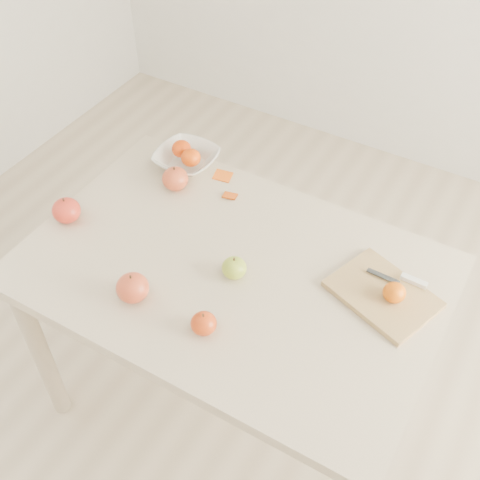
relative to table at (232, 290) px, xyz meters
The scene contains 15 objects.
ground 0.65m from the table, ahead, with size 3.50×3.50×0.00m, color #C6B293.
table is the anchor object (origin of this frame).
cutting_board 0.44m from the table, 15.92° to the left, with size 0.27×0.20×0.02m, color tan.
board_tangerine 0.48m from the table, 13.69° to the left, with size 0.06×0.06×0.05m, color #D45D07.
fruit_bowl 0.52m from the table, 138.49° to the left, with size 0.21×0.21×0.05m, color white.
bowl_tangerine_near 0.55m from the table, 139.48° to the left, with size 0.07×0.07×0.06m, color #D54007.
bowl_tangerine_far 0.49m from the table, 137.43° to the left, with size 0.07×0.07×0.06m, color #E94208.
orange_peel_a 0.42m from the table, 124.74° to the left, with size 0.06×0.04×0.00m, color #E45B10.
orange_peel_b 0.32m from the table, 121.54° to the left, with size 0.04×0.04×0.00m, color #C5490D.
paring_knife 0.51m from the table, 22.27° to the left, with size 0.17×0.05×0.01m.
apple_green 0.13m from the table, 43.29° to the right, with size 0.07×0.07×0.06m, color olive.
apple_red_e 0.27m from the table, 77.12° to the right, with size 0.07×0.07×0.06m, color #8A0702.
apple_red_d 0.56m from the table, behind, with size 0.09×0.09×0.08m, color #A70E1C.
apple_red_a 0.42m from the table, 147.88° to the left, with size 0.09×0.09×0.08m, color #A41D1C.
apple_red_c 0.32m from the table, 127.49° to the right, with size 0.09×0.09×0.08m, color maroon.
Camera 1 is at (0.60, -0.99, 2.04)m, focal length 45.00 mm.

